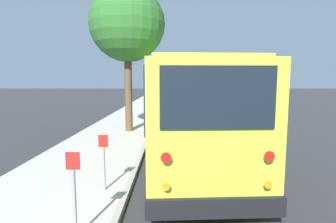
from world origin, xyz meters
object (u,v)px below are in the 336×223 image
Objects in this scene: parked_sedan_blue at (170,106)px; fire_hydrant at (146,112)px; parked_sedan_white at (173,100)px; sign_post_far at (104,162)px; shuttle_bus at (183,104)px; street_tree at (128,20)px; sign_post_near at (74,194)px.

parked_sedan_blue is 4.66m from fire_hydrant.
parked_sedan_white is 3.66× the size of sign_post_far.
fire_hydrant is at bearing 12.58° from shuttle_bus.
shuttle_bus is at bearing -164.20° from fire_hydrant.
parked_sedan_blue is 10.20m from street_tree.
shuttle_bus is 14.04× the size of fire_hydrant.
parked_sedan_white is 23.74m from sign_post_near.
street_tree reaches higher than parked_sedan_blue.
parked_sedan_white is 5.86× the size of fire_hydrant.
sign_post_near reaches higher than parked_sedan_blue.
shuttle_bus is 1.49× the size of street_tree.
sign_post_near is at bearing -176.53° from street_tree.
sign_post_near is (-5.97, 2.02, -0.90)m from shuttle_bus.
parked_sedan_blue is 0.99× the size of parked_sedan_white.
sign_post_far is at bearing -179.58° from fire_hydrant.
street_tree is 10.35m from sign_post_near.
fire_hydrant is (-10.25, 1.84, -0.06)m from parked_sedan_white.
street_tree is (3.21, 2.58, 3.84)m from shuttle_bus.
shuttle_bus is 2.43× the size of parked_sedan_blue.
parked_sedan_blue is 3.61× the size of sign_post_far.
parked_sedan_blue is at bearing -4.68° from sign_post_near.
street_tree is at bearing 4.35° from sign_post_far.
street_tree is (-14.49, 2.31, 5.01)m from parked_sedan_white.
sign_post_far is at bearing 150.57° from shuttle_bus.
shuttle_bus is at bearing 178.39° from parked_sedan_blue.
street_tree is (-8.64, 2.02, 5.02)m from parked_sedan_blue.
sign_post_far is at bearing 0.00° from sign_post_near.
street_tree is 5.87× the size of sign_post_far.
parked_sedan_white reaches higher than parked_sedan_blue.
fire_hydrant is (-4.40, 1.54, -0.05)m from parked_sedan_blue.
street_tree reaches higher than shuttle_bus.
sign_post_near is 1.86m from sign_post_far.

